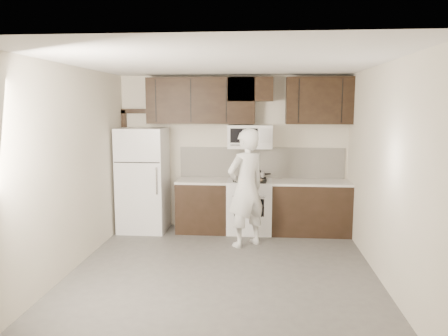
# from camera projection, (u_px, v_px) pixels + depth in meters

# --- Properties ---
(floor) EXTENTS (4.50, 4.50, 0.00)m
(floor) POSITION_uv_depth(u_px,v_px,m) (222.00, 273.00, 5.72)
(floor) COLOR #504E4B
(floor) RESTS_ON ground
(back_wall) EXTENTS (4.00, 0.00, 4.00)m
(back_wall) POSITION_uv_depth(u_px,v_px,m) (233.00, 153.00, 7.75)
(back_wall) COLOR beige
(back_wall) RESTS_ON ground
(ceiling) EXTENTS (4.50, 4.50, 0.00)m
(ceiling) POSITION_uv_depth(u_px,v_px,m) (222.00, 63.00, 5.34)
(ceiling) COLOR white
(ceiling) RESTS_ON back_wall
(counter_run) EXTENTS (2.95, 0.64, 0.91)m
(counter_run) POSITION_uv_depth(u_px,v_px,m) (267.00, 206.00, 7.52)
(counter_run) COLOR black
(counter_run) RESTS_ON floor
(stove) EXTENTS (0.76, 0.66, 0.94)m
(stove) POSITION_uv_depth(u_px,v_px,m) (249.00, 206.00, 7.54)
(stove) COLOR silver
(stove) RESTS_ON floor
(backsplash) EXTENTS (2.90, 0.02, 0.54)m
(backsplash) POSITION_uv_depth(u_px,v_px,m) (262.00, 163.00, 7.72)
(backsplash) COLOR silver
(backsplash) RESTS_ON counter_run
(upper_cabinets) EXTENTS (3.48, 0.35, 0.78)m
(upper_cabinets) POSITION_uv_depth(u_px,v_px,m) (245.00, 99.00, 7.43)
(upper_cabinets) COLOR black
(upper_cabinets) RESTS_ON back_wall
(microwave) EXTENTS (0.76, 0.42, 0.40)m
(microwave) POSITION_uv_depth(u_px,v_px,m) (250.00, 137.00, 7.49)
(microwave) COLOR silver
(microwave) RESTS_ON upper_cabinets
(refrigerator) EXTENTS (0.80, 0.76, 1.80)m
(refrigerator) POSITION_uv_depth(u_px,v_px,m) (143.00, 180.00, 7.59)
(refrigerator) COLOR silver
(refrigerator) RESTS_ON floor
(door_trim) EXTENTS (0.50, 0.08, 2.12)m
(door_trim) POSITION_uv_depth(u_px,v_px,m) (127.00, 158.00, 7.89)
(door_trim) COLOR black
(door_trim) RESTS_ON floor
(saucepan) EXTENTS (0.27, 0.17, 0.16)m
(saucepan) POSITION_uv_depth(u_px,v_px,m) (260.00, 175.00, 7.61)
(saucepan) COLOR silver
(saucepan) RESTS_ON stove
(baking_tray) EXTENTS (0.43, 0.34, 0.02)m
(baking_tray) POSITION_uv_depth(u_px,v_px,m) (254.00, 181.00, 7.32)
(baking_tray) COLOR black
(baking_tray) RESTS_ON counter_run
(pizza) EXTENTS (0.30, 0.30, 0.02)m
(pizza) POSITION_uv_depth(u_px,v_px,m) (254.00, 180.00, 7.32)
(pizza) COLOR beige
(pizza) RESTS_ON baking_tray
(person) EXTENTS (0.80, 0.76, 1.83)m
(person) POSITION_uv_depth(u_px,v_px,m) (246.00, 188.00, 6.73)
(person) COLOR white
(person) RESTS_ON floor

